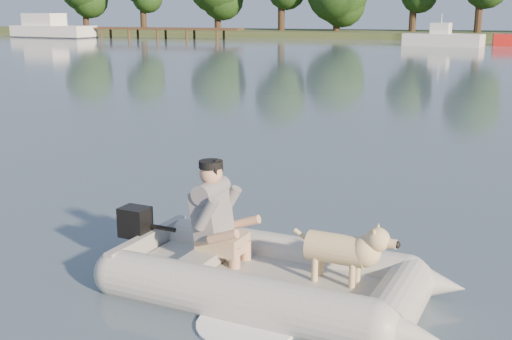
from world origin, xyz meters
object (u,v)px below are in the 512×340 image
(dinghy, at_px, (273,238))
(man, at_px, (213,210))
(dog, at_px, (336,254))
(motorboat, at_px, (444,31))
(cabin_cruiser, at_px, (53,26))
(dock, at_px, (152,33))

(dinghy, bearing_deg, man, 175.76)
(man, bearing_deg, dog, 0.00)
(dog, distance_m, motorboat, 46.02)
(dinghy, xyz_separation_m, man, (-0.65, 0.14, 0.18))
(man, distance_m, motorboat, 45.84)
(dog, distance_m, cabin_cruiser, 62.73)
(man, height_order, dog, man)
(motorboat, bearing_deg, cabin_cruiser, -174.10)
(dog, xyz_separation_m, cabin_cruiser, (-37.68, 50.15, 0.69))
(dinghy, xyz_separation_m, dog, (0.61, -0.04, -0.07))
(dinghy, distance_m, motorboat, 45.97)
(man, distance_m, cabin_cruiser, 61.83)
(dinghy, distance_m, cabin_cruiser, 62.33)
(dinghy, relative_size, dog, 5.01)
(dock, xyz_separation_m, cabin_cruiser, (-10.16, -1.23, 0.66))
(dinghy, relative_size, cabin_cruiser, 0.49)
(cabin_cruiser, bearing_deg, dinghy, -45.01)
(dock, height_order, motorboat, motorboat)
(motorboat, bearing_deg, dog, -77.16)
(dinghy, bearing_deg, cabin_cruiser, 134.62)
(dock, bearing_deg, motorboat, -11.23)
(man, xyz_separation_m, motorboat, (0.79, 45.83, 0.41))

